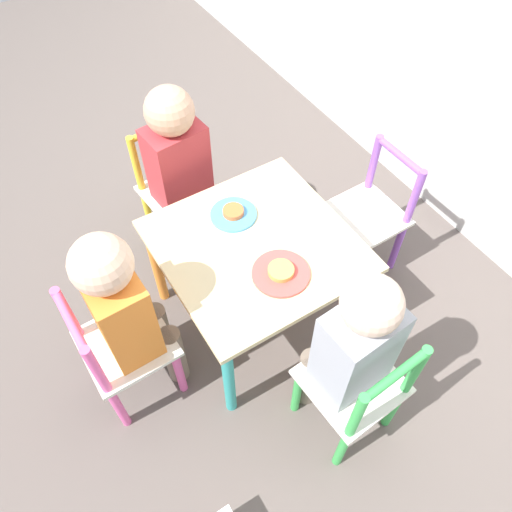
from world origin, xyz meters
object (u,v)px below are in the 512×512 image
Objects in this scene: chair_pink at (120,350)px; child_front at (126,307)px; chair_purple at (368,216)px; child_left at (180,163)px; plate_left at (233,214)px; chair_green at (356,390)px; child_right at (351,345)px; chair_yellow at (178,192)px; plate_right at (281,273)px; kids_table at (256,255)px.

child_front is (-0.00, 0.06, 0.19)m from chair_pink.
child_left reaches higher than chair_purple.
chair_pink is 0.55m from plate_left.
chair_green is at bearing -43.63° from chair_purple.
child_right is (-0.06, -0.00, 0.18)m from chair_green.
chair_yellow is 1.00× the size of chair_pink.
chair_purple reaches higher than plate_right.
plate_left is at bearing -105.62° from chair_purple.
chair_yellow is at bearing -39.17° from child_front.
chair_yellow is 0.73m from chair_purple.
child_left is at bearing -89.09° from chair_green.
child_right is 1.00× the size of child_front.
child_right is (0.42, 0.53, 0.18)m from chair_pink.
child_left is 0.30m from plate_left.
chair_green is 1.00× the size of chair_yellow.
chair_green is at bearing 5.00° from plate_right.
chair_green is 1.00× the size of chair_pink.
plate_right is (-0.30, -0.03, -0.00)m from child_right.
kids_table is 0.44m from child_right.
chair_purple is (0.49, 0.55, 0.00)m from chair_yellow.
chair_yellow is at bearing 90.00° from child_left.
chair_yellow is 0.68m from chair_pink.
child_right reaches higher than kids_table.
child_right is (0.93, 0.08, 0.18)m from chair_yellow.
kids_table is at bearing -90.00° from chair_yellow.
plate_right is at bearing -107.74° from child_front.
plate_left is at bearing 180.00° from kids_table.
child_front is at bearing -49.49° from chair_green.
kids_table is at bearing -90.00° from chair_green.
chair_yellow is at bearing -88.96° from child_right.
chair_green is at bearing 2.82° from plate_left.
kids_table is 1.13× the size of chair_yellow.
chair_pink is 0.70× the size of child_right.
child_left is 4.25× the size of plate_right.
child_left is 4.86× the size of plate_left.
chair_pink is 1.00× the size of chair_purple.
chair_yellow is 0.70× the size of child_left.
kids_table is 0.45m from child_left.
kids_table is at bearing 180.00° from plate_right.
child_front reaches higher than chair_green.
chair_yellow is 2.99× the size of plate_right.
plate_right is (0.58, 0.04, -0.01)m from child_left.
chair_green is 0.40m from plate_right.
plate_left is (-0.15, 0.50, 0.18)m from chair_pink.
child_left is (-0.43, -0.54, 0.19)m from chair_purple.
child_right is at bearing 5.28° from plate_right.
chair_yellow is at bearing -89.03° from chair_green.
child_left reaches higher than chair_yellow.
kids_table is 0.79× the size of child_left.
child_front is (0.02, -0.94, 0.19)m from chair_purple.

